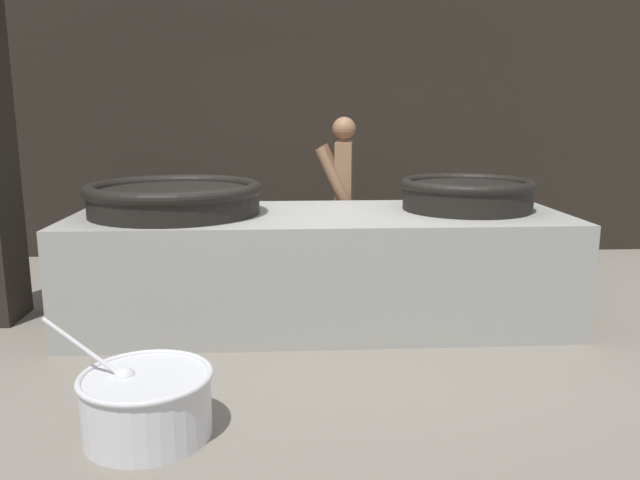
{
  "coord_description": "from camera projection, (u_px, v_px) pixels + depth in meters",
  "views": [
    {
      "loc": [
        -0.28,
        -4.94,
        1.67
      ],
      "look_at": [
        0.0,
        0.0,
        0.67
      ],
      "focal_mm": 35.0,
      "sensor_mm": 36.0,
      "label": 1
    }
  ],
  "objects": [
    {
      "name": "cook",
      "position": [
        343.0,
        195.0,
        6.13
      ],
      "size": [
        0.41,
        0.63,
        1.64
      ],
      "rotation": [
        0.0,
        0.0,
        3.01
      ],
      "color": "brown",
      "rests_on": "ground_plane"
    },
    {
      "name": "giant_wok_far",
      "position": [
        467.0,
        193.0,
        5.14
      ],
      "size": [
        1.09,
        1.09,
        0.26
      ],
      "color": "black",
      "rests_on": "hearth_platform"
    },
    {
      "name": "giant_wok_near",
      "position": [
        175.0,
        197.0,
        4.93
      ],
      "size": [
        1.39,
        1.39,
        0.25
      ],
      "color": "black",
      "rests_on": "hearth_platform"
    },
    {
      "name": "hearth_platform",
      "position": [
        320.0,
        267.0,
        5.09
      ],
      "size": [
        3.91,
        1.42,
        0.89
      ],
      "color": "gray",
      "rests_on": "ground_plane"
    },
    {
      "name": "ground_plane",
      "position": [
        320.0,
        319.0,
        5.18
      ],
      "size": [
        60.0,
        60.0,
        0.0
      ],
      "primitive_type": "plane",
      "color": "slate"
    },
    {
      "name": "back_wall",
      "position": [
        307.0,
        81.0,
        7.31
      ],
      "size": [
        9.57,
        0.24,
        4.1
      ],
      "primitive_type": "cube",
      "color": "black",
      "rests_on": "ground_plane"
    },
    {
      "name": "prep_bowl_vegetables",
      "position": [
        147.0,
        401.0,
        3.27
      ],
      "size": [
        0.9,
        0.7,
        0.63
      ],
      "color": "silver",
      "rests_on": "ground_plane"
    }
  ]
}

